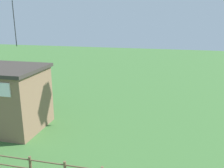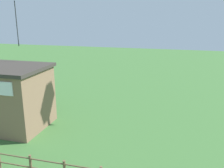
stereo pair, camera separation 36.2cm
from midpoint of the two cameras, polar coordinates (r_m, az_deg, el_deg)
The scene contains 0 objects.
Camera 2 is at (3.18, -3.36, 8.20)m, focal length 40.00 mm.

